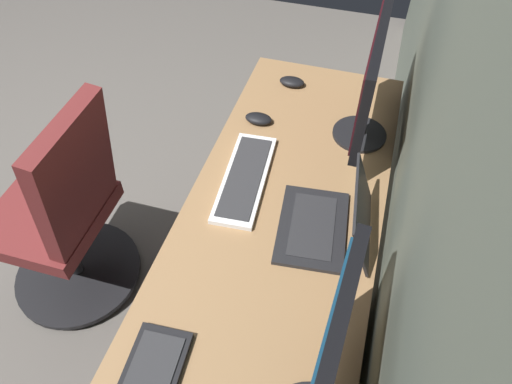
% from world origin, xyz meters
% --- Properties ---
extents(wall_back, '(5.04, 0.10, 2.60)m').
position_xyz_m(wall_back, '(0.00, 2.03, 1.30)').
color(wall_back, slate).
rests_on(wall_back, ground).
extents(desk, '(1.92, 0.63, 0.73)m').
position_xyz_m(desk, '(0.25, 1.64, 0.66)').
color(desk, '#936D47').
rests_on(desk, ground).
extents(drawer_pedestal, '(0.40, 0.51, 0.69)m').
position_xyz_m(drawer_pedestal, '(0.44, 1.67, 0.35)').
color(drawer_pedestal, '#936D47').
rests_on(drawer_pedestal, ground).
extents(monitor_primary, '(0.57, 0.20, 0.44)m').
position_xyz_m(monitor_primary, '(-0.31, 1.83, 0.98)').
color(monitor_primary, black).
rests_on(monitor_primary, desk).
extents(laptop_leftmost, '(0.33, 0.31, 0.20)m').
position_xyz_m(laptop_leftmost, '(0.16, 1.81, 0.78)').
color(laptop_leftmost, black).
rests_on(laptop_leftmost, desk).
extents(keyboard_spare, '(0.43, 0.17, 0.02)m').
position_xyz_m(keyboard_spare, '(0.03, 1.49, 0.74)').
color(keyboard_spare, silver).
rests_on(keyboard_spare, desk).
extents(mouse_main, '(0.06, 0.10, 0.03)m').
position_xyz_m(mouse_main, '(-0.28, 1.45, 0.75)').
color(mouse_main, black).
rests_on(mouse_main, desk).
extents(mouse_spare, '(0.06, 0.10, 0.03)m').
position_xyz_m(mouse_spare, '(-0.55, 1.51, 0.75)').
color(mouse_spare, black).
rests_on(mouse_spare, desk).
extents(office_chair, '(0.56, 0.56, 0.97)m').
position_xyz_m(office_chair, '(0.20, 0.80, 0.46)').
color(office_chair, maroon).
rests_on(office_chair, ground).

